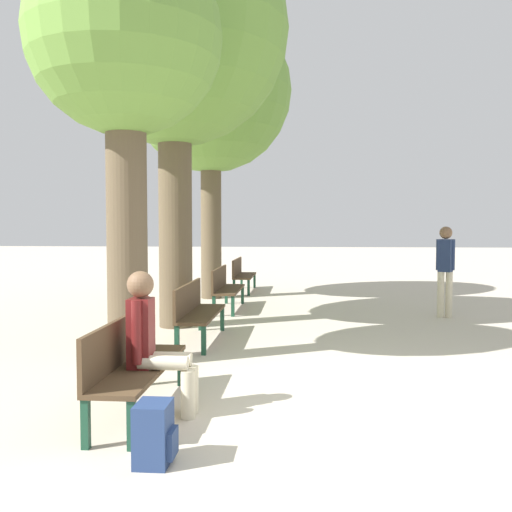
# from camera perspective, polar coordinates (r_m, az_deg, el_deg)

# --- Properties ---
(ground_plane) EXTENTS (80.00, 80.00, 0.00)m
(ground_plane) POSITION_cam_1_polar(r_m,az_deg,el_deg) (5.25, 10.48, -15.70)
(ground_plane) COLOR beige
(bench_row_0) EXTENTS (0.44, 1.83, 0.84)m
(bench_row_0) POSITION_cam_1_polar(r_m,az_deg,el_deg) (5.33, -12.40, -9.95)
(bench_row_0) COLOR #4C3823
(bench_row_0) RESTS_ON ground_plane
(bench_row_1) EXTENTS (0.44, 1.83, 0.84)m
(bench_row_1) POSITION_cam_1_polar(r_m,az_deg,el_deg) (8.35, -6.05, -5.18)
(bench_row_1) COLOR #4C3823
(bench_row_1) RESTS_ON ground_plane
(bench_row_2) EXTENTS (0.44, 1.83, 0.84)m
(bench_row_2) POSITION_cam_1_polar(r_m,az_deg,el_deg) (11.44, -3.14, -2.94)
(bench_row_2) COLOR #4C3823
(bench_row_2) RESTS_ON ground_plane
(bench_row_3) EXTENTS (0.44, 1.83, 0.84)m
(bench_row_3) POSITION_cam_1_polar(r_m,az_deg,el_deg) (14.56, -1.48, -1.65)
(bench_row_3) COLOR #4C3823
(bench_row_3) RESTS_ON ground_plane
(tree_row_0) EXTENTS (2.32, 2.32, 5.07)m
(tree_row_0) POSITION_cam_1_polar(r_m,az_deg,el_deg) (7.31, -12.98, 19.63)
(tree_row_0) COLOR brown
(tree_row_0) RESTS_ON ground_plane
(tree_row_1) EXTENTS (3.74, 3.74, 6.74)m
(tree_row_1) POSITION_cam_1_polar(r_m,az_deg,el_deg) (10.04, -8.21, 21.12)
(tree_row_1) COLOR brown
(tree_row_1) RESTS_ON ground_plane
(tree_row_2) EXTENTS (3.70, 3.70, 6.61)m
(tree_row_2) POSITION_cam_1_polar(r_m,az_deg,el_deg) (13.57, -4.56, 15.94)
(tree_row_2) COLOR brown
(tree_row_2) RESTS_ON ground_plane
(person_seated) EXTENTS (0.62, 0.35, 1.28)m
(person_seated) POSITION_cam_1_polar(r_m,az_deg,el_deg) (5.17, -10.21, -8.24)
(person_seated) COLOR beige
(person_seated) RESTS_ON ground_plane
(backpack) EXTENTS (0.27, 0.30, 0.44)m
(backpack) POSITION_cam_1_polar(r_m,az_deg,el_deg) (4.26, -10.13, -17.10)
(backpack) COLOR navy
(backpack) RESTS_ON ground_plane
(pedestrian_near) EXTENTS (0.34, 0.28, 1.67)m
(pedestrian_near) POSITION_cam_1_polar(r_m,az_deg,el_deg) (10.97, 18.41, -0.90)
(pedestrian_near) COLOR beige
(pedestrian_near) RESTS_ON ground_plane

